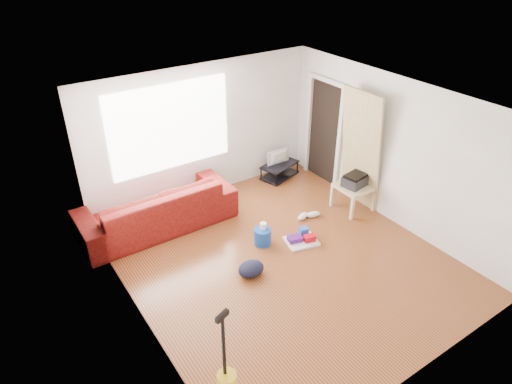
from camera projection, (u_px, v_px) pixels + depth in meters
room at (284, 185)px, 6.57m from camera, size 4.51×5.01×2.51m
sofa at (159, 226)px, 7.87m from camera, size 2.63×1.03×0.77m
tv_stand at (279, 170)px, 9.33m from camera, size 0.87×0.65×0.29m
tv at (280, 157)px, 9.18m from camera, size 0.52×0.07×0.30m
side_table at (354, 189)px, 8.17m from camera, size 0.59×0.59×0.48m
printer at (355, 180)px, 8.07m from camera, size 0.47×0.39×0.22m
bucket at (263, 243)px, 7.44m from camera, size 0.34×0.34×0.28m
toilet_paper at (263, 233)px, 7.38m from camera, size 0.11×0.11×0.10m
cleaning_tray at (302, 239)px, 7.46m from camera, size 0.59×0.51×0.18m
backpack at (251, 274)px, 6.78m from camera, size 0.40×0.32×0.22m
sneakers at (308, 215)px, 8.06m from camera, size 0.47×0.24×0.11m
door_panel at (354, 202)px, 8.54m from camera, size 0.27×0.87×2.17m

